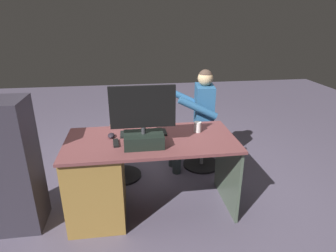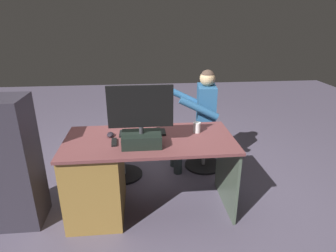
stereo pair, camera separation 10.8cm
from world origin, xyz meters
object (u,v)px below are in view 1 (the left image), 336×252
at_px(cup, 198,127).
at_px(visitor_chair, 202,146).
at_px(computer_mouse, 111,135).
at_px(monitor, 143,127).
at_px(keyboard, 144,133).
at_px(tv_remote, 116,143).
at_px(teddy_bear, 120,127).
at_px(office_chair_teddy, 121,155).
at_px(person, 197,113).
at_px(desk, 109,176).

distance_m(cup, visitor_chair, 0.86).
bearing_deg(visitor_chair, computer_mouse, 33.13).
relative_size(monitor, keyboard, 1.26).
xyz_separation_m(keyboard, tv_remote, (0.25, 0.18, -0.00)).
height_order(monitor, teddy_bear, monitor).
height_order(monitor, cup, monitor).
distance_m(computer_mouse, teddy_bear, 0.57).
distance_m(office_chair_teddy, visitor_chair, 0.98).
distance_m(keyboard, person, 0.91).
bearing_deg(computer_mouse, tv_remote, 106.83).
relative_size(keyboard, visitor_chair, 0.91).
bearing_deg(tv_remote, person, -142.43).
bearing_deg(visitor_chair, cup, 70.22).
height_order(desk, teddy_bear, teddy_bear).
xyz_separation_m(desk, computer_mouse, (-0.05, -0.08, 0.36)).
bearing_deg(monitor, computer_mouse, -37.20).
bearing_deg(computer_mouse, cup, -178.38).
height_order(computer_mouse, person, person).
bearing_deg(cup, keyboard, -0.73).
xyz_separation_m(office_chair_teddy, visitor_chair, (-0.97, -0.13, -0.01)).
xyz_separation_m(computer_mouse, office_chair_teddy, (-0.06, -0.54, -0.47)).
bearing_deg(teddy_bear, monitor, 106.28).
bearing_deg(cup, person, -103.47).
distance_m(visitor_chair, person, 0.43).
bearing_deg(office_chair_teddy, keyboard, 114.48).
height_order(desk, computer_mouse, computer_mouse).
xyz_separation_m(monitor, office_chair_teddy, (0.22, -0.76, -0.62)).
xyz_separation_m(keyboard, cup, (-0.50, 0.01, 0.04)).
distance_m(cup, office_chair_teddy, 1.04).
xyz_separation_m(tv_remote, office_chair_teddy, (-0.01, -0.69, -0.47)).
height_order(keyboard, office_chair_teddy, keyboard).
height_order(computer_mouse, cup, cup).
height_order(desk, person, person).
relative_size(cup, office_chair_teddy, 0.21).
bearing_deg(monitor, keyboard, -92.47).
distance_m(cup, tv_remote, 0.77).
xyz_separation_m(tv_remote, teddy_bear, (-0.01, -0.70, -0.13)).
height_order(keyboard, computer_mouse, computer_mouse).
bearing_deg(computer_mouse, person, -145.13).
bearing_deg(tv_remote, monitor, 160.37).
height_order(computer_mouse, visitor_chair, computer_mouse).
bearing_deg(monitor, tv_remote, -15.37).
height_order(monitor, visitor_chair, monitor).
xyz_separation_m(cup, tv_remote, (0.75, 0.17, -0.04)).
bearing_deg(computer_mouse, keyboard, -174.32).
relative_size(monitor, teddy_bear, 1.64).
bearing_deg(person, tv_remote, 41.83).
height_order(visitor_chair, person, person).
height_order(tv_remote, person, person).
relative_size(keyboard, office_chair_teddy, 0.91).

